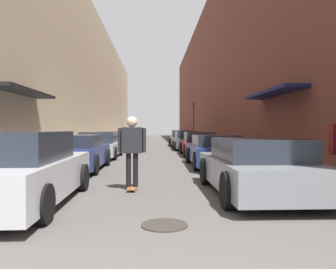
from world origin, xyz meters
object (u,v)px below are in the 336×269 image
Objects in this scene: parked_car_right_2 at (199,144)px; traffic_light at (194,118)px; parked_car_right_3 at (188,141)px; manhole_cover at (164,225)px; parked_car_left_4 at (124,139)px; parked_car_right_0 at (256,167)px; parked_car_left_3 at (115,141)px; parked_car_right_1 at (214,151)px; skateboarder at (132,145)px; parked_car_left_1 at (76,153)px; parked_car_right_4 at (181,138)px; parked_car_left_2 at (100,146)px; parked_car_left_0 at (16,170)px; parked_car_left_5 at (127,137)px.

parked_car_right_2 is 13.71m from traffic_light.
parked_car_right_2 is 1.04× the size of traffic_light.
manhole_cover is (-2.19, -17.92, -0.62)m from parked_car_right_3.
parked_car_right_0 reaches higher than parked_car_left_4.
parked_car_right_0 is 3.09m from manhole_cover.
parked_car_left_3 is 1.04× the size of parked_car_right_1.
parked_car_left_1 is at bearing 120.25° from skateboarder.
parked_car_left_1 is at bearing -108.36° from traffic_light.
parked_car_right_4 is 20.37m from skateboarder.
parked_car_right_1 is at bearing -90.24° from parked_car_right_3.
skateboarder is (-2.87, -15.02, 0.45)m from parked_car_right_3.
parked_car_right_3 is (5.10, 11.20, 0.02)m from parked_car_left_1.
parked_car_left_2 is 11.98m from manhole_cover.
parked_car_left_0 reaches higher than parked_car_right_2.
parked_car_left_0 is at bearing -102.85° from parked_car_right_4.
traffic_light reaches higher than parked_car_right_2.
parked_car_left_4 is 1.14× the size of parked_car_right_3.
parked_car_left_4 is 1.19× the size of traffic_light.
skateboarder is (-2.85, -20.16, 0.44)m from parked_car_right_4.
parked_car_right_2 is at bearing 66.21° from parked_car_left_0.
parked_car_left_4 is 19.66m from skateboarder.
parked_car_left_5 is 1.05× the size of parked_car_right_4.
traffic_light is (4.29, 23.44, 1.44)m from skateboarder.
parked_car_left_3 is 1.15× the size of traffic_light.
parked_car_right_3 reaches higher than parked_car_left_2.
parked_car_left_5 is 1.12× the size of parked_car_right_2.
parked_car_left_0 is 2.55× the size of skateboarder.
parked_car_left_1 is at bearing -90.58° from parked_car_left_3.
parked_car_left_1 is at bearing -170.20° from parked_car_right_1.
parked_car_left_1 is 4.89m from parked_car_left_2.
manhole_cover is at bearing -84.20° from parked_car_left_5.
parked_car_right_4 is at bearing 89.75° from parked_car_right_0.
parked_car_left_1 is 5.13m from parked_car_right_1.
parked_car_left_5 is at bearing 94.95° from skateboarder.
manhole_cover is at bearing -96.97° from parked_car_right_3.
parked_car_left_0 is at bearing -104.35° from traffic_light.
traffic_light is (6.37, 24.91, 1.85)m from parked_car_left_0.
skateboarder reaches higher than parked_car_left_0.
parked_car_right_4 is at bearing 90.24° from parked_car_right_3.
parked_car_right_4 is (4.97, 5.87, 0.00)m from parked_car_left_3.
parked_car_right_3 is 18.07m from manhole_cover.
parked_car_left_3 reaches higher than parked_car_right_1.
parked_car_left_1 is 0.99× the size of parked_car_right_4.
parked_car_left_3 is 6.44× the size of manhole_cover.
parked_car_right_0 is 20.86m from parked_car_right_4.
parked_car_left_1 is at bearing -90.82° from parked_car_left_4.
parked_car_right_0 is (4.95, -9.40, -0.01)m from parked_car_left_2.
parked_car_right_4 is at bearing 77.15° from parked_car_left_0.
manhole_cover is (0.68, -2.90, -1.06)m from skateboarder.
parked_car_left_2 reaches higher than parked_car_left_4.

